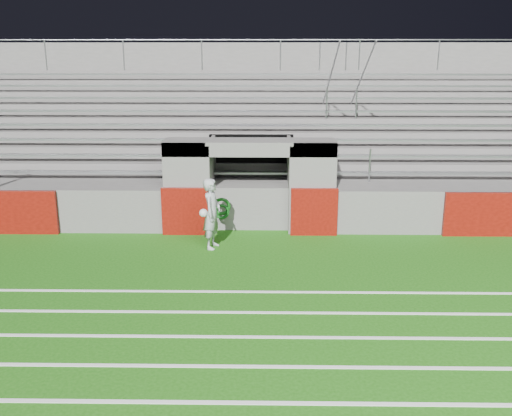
{
  "coord_description": "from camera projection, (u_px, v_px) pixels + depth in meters",
  "views": [
    {
      "loc": [
        0.42,
        -12.33,
        5.04
      ],
      "look_at": [
        0.2,
        1.8,
        1.1
      ],
      "focal_mm": 40.0,
      "sensor_mm": 36.0,
      "label": 1
    }
  ],
  "objects": [
    {
      "name": "goalkeeper_with_ball",
      "position": [
        212.0,
        214.0,
        14.77
      ],
      "size": [
        0.61,
        0.76,
        1.86
      ],
      "color": "#A1A6AA",
      "rests_on": "ground"
    },
    {
      "name": "field_markings",
      "position": [
        235.0,
        403.0,
        8.41
      ],
      "size": [
        28.0,
        8.09,
        0.01
      ],
      "color": "white",
      "rests_on": "ground"
    },
    {
      "name": "hose_coil",
      "position": [
        222.0,
        209.0,
        15.86
      ],
      "size": [
        0.51,
        0.14,
        0.61
      ],
      "color": "#0E4710",
      "rests_on": "ground"
    },
    {
      "name": "ground",
      "position": [
        246.0,
        274.0,
        13.23
      ],
      "size": [
        90.0,
        90.0,
        0.0
      ],
      "primitive_type": "plane",
      "color": "#19530D",
      "rests_on": "ground"
    },
    {
      "name": "stadium_structure",
      "position": [
        253.0,
        152.0,
        20.51
      ],
      "size": [
        26.0,
        8.48,
        5.42
      ],
      "color": "#5A5856",
      "rests_on": "ground"
    }
  ]
}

